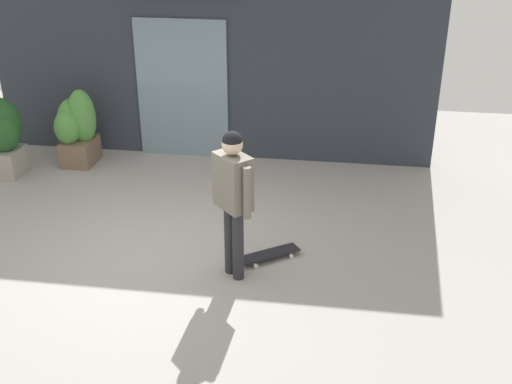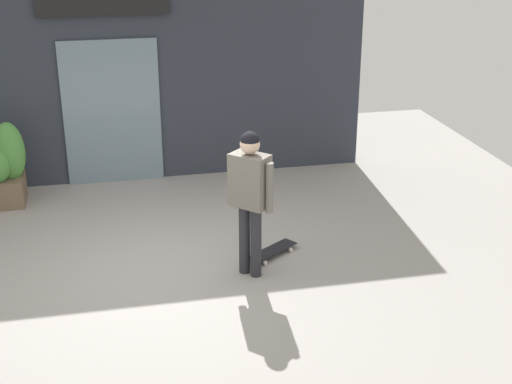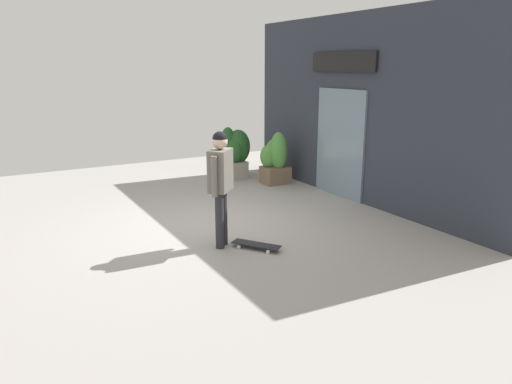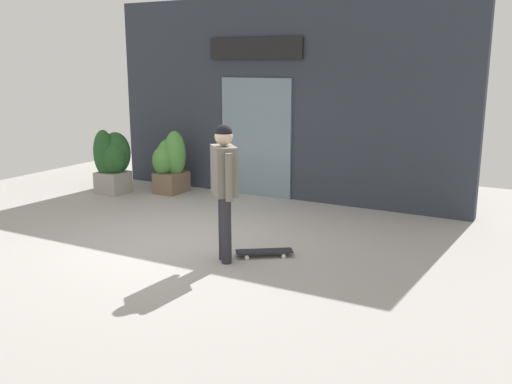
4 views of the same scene
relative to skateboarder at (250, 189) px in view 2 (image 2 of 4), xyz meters
The scene contains 5 objects.
ground_plane 1.51m from the skateboarder, 161.01° to the left, with size 12.00×12.00×0.00m, color #9E9993.
building_facade 3.79m from the skateboarder, 105.75° to the left, with size 7.07×0.31×3.68m.
skateboarder is the anchor object (origin of this frame).
skateboard 1.16m from the skateboarder, 48.59° to the left, with size 0.73×0.60×0.08m.
planter_box_left 4.20m from the skateboarder, 136.68° to the left, with size 0.62×0.65×1.22m.
Camera 2 is at (-0.53, -7.74, 4.11)m, focal length 50.50 mm.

